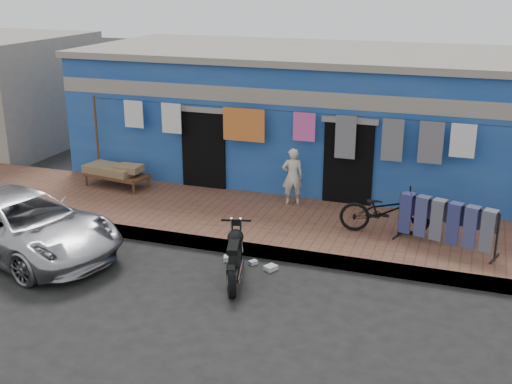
% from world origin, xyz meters
% --- Properties ---
extents(ground, '(80.00, 80.00, 0.00)m').
position_xyz_m(ground, '(0.00, 0.00, 0.00)').
color(ground, black).
rests_on(ground, ground).
extents(sidewalk, '(28.00, 3.00, 0.25)m').
position_xyz_m(sidewalk, '(0.00, 3.00, 0.12)').
color(sidewalk, brown).
rests_on(sidewalk, ground).
extents(curb, '(28.00, 0.10, 0.25)m').
position_xyz_m(curb, '(0.00, 1.55, 0.12)').
color(curb, gray).
rests_on(curb, ground).
extents(building, '(12.20, 5.20, 3.36)m').
position_xyz_m(building, '(-0.00, 6.99, 1.69)').
color(building, '#194598').
rests_on(building, ground).
extents(clothesline, '(10.06, 0.06, 2.10)m').
position_xyz_m(clothesline, '(0.25, 4.25, 1.80)').
color(clothesline, brown).
rests_on(clothesline, sidewalk).
extents(car, '(4.70, 3.05, 1.22)m').
position_xyz_m(car, '(-4.14, 0.22, 0.61)').
color(car, '#B4B4B9').
rests_on(car, ground).
extents(seated_person, '(0.55, 0.47, 1.29)m').
position_xyz_m(seated_person, '(0.15, 4.01, 0.89)').
color(seated_person, beige).
rests_on(seated_person, sidewalk).
extents(bicycle, '(1.82, 0.87, 1.13)m').
position_xyz_m(bicycle, '(2.37, 2.97, 0.82)').
color(bicycle, black).
rests_on(bicycle, sidewalk).
extents(motorcycle, '(1.36, 1.82, 0.99)m').
position_xyz_m(motorcycle, '(0.13, 0.47, 0.50)').
color(motorcycle, black).
rests_on(motorcycle, ground).
extents(charpoy, '(1.86, 1.24, 0.55)m').
position_xyz_m(charpoy, '(-4.20, 3.77, 0.53)').
color(charpoy, brown).
rests_on(charpoy, sidewalk).
extents(jeans_rack, '(2.20, 1.50, 0.95)m').
position_xyz_m(jeans_rack, '(3.57, 2.61, 0.72)').
color(jeans_rack, black).
rests_on(jeans_rack, sidewalk).
extents(litter_a, '(0.25, 0.22, 0.09)m').
position_xyz_m(litter_a, '(-0.26, 1.20, 0.05)').
color(litter_a, silver).
rests_on(litter_a, ground).
extents(litter_b, '(0.17, 0.18, 0.07)m').
position_xyz_m(litter_b, '(0.22, 1.20, 0.04)').
color(litter_b, silver).
rests_on(litter_b, ground).
extents(litter_c, '(0.26, 0.27, 0.09)m').
position_xyz_m(litter_c, '(0.61, 1.07, 0.04)').
color(litter_c, silver).
rests_on(litter_c, ground).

